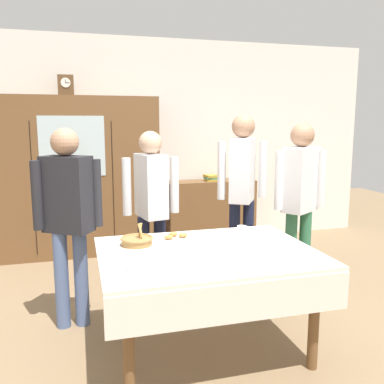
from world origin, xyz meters
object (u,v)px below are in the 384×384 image
(tea_cup_back_edge, at_px, (134,267))
(bread_basket, at_px, (137,240))
(bookshelf_low, at_px, (211,212))
(person_behind_table_left, at_px, (242,182))
(tea_cup_front_edge, at_px, (244,243))
(wall_cabinet, at_px, (74,177))
(person_beside_shelf, at_px, (300,192))
(spoon_mid_left, at_px, (254,260))
(pastry_plate, at_px, (176,238))
(person_near_right_end, at_px, (151,199))
(dining_table, at_px, (209,266))
(tea_cup_far_right, at_px, (202,246))
(person_by_cabinet, at_px, (68,209))
(book_stack, at_px, (211,178))
(spoon_back_edge, at_px, (269,232))
(mantel_clock, at_px, (66,85))
(tea_cup_near_right, at_px, (242,230))

(tea_cup_back_edge, distance_m, bread_basket, 0.56)
(bookshelf_low, relative_size, bread_basket, 4.98)
(bookshelf_low, relative_size, tea_cup_back_edge, 9.20)
(person_behind_table_left, bearing_deg, tea_cup_front_edge, -111.26)
(wall_cabinet, relative_size, person_beside_shelf, 1.26)
(bread_basket, bearing_deg, spoon_mid_left, -38.83)
(pastry_plate, height_order, person_near_right_end, person_near_right_end)
(person_behind_table_left, bearing_deg, person_beside_shelf, -44.35)
(dining_table, xyz_separation_m, bookshelf_low, (0.87, 2.64, -0.21))
(tea_cup_back_edge, bearing_deg, wall_cabinet, 97.07)
(tea_cup_far_right, relative_size, person_by_cabinet, 0.08)
(book_stack, xyz_separation_m, bread_basket, (-1.32, -2.34, -0.12))
(person_beside_shelf, height_order, person_by_cabinet, person_beside_shelf)
(person_beside_shelf, bearing_deg, person_behind_table_left, 135.65)
(tea_cup_far_right, xyz_separation_m, pastry_plate, (-0.12, 0.31, -0.02))
(tea_cup_back_edge, distance_m, spoon_back_edge, 1.32)
(tea_cup_back_edge, bearing_deg, dining_table, 24.89)
(tea_cup_front_edge, relative_size, spoon_mid_left, 1.09)
(person_near_right_end, height_order, person_behind_table_left, person_behind_table_left)
(wall_cabinet, distance_m, person_beside_shelf, 2.72)
(person_behind_table_left, bearing_deg, spoon_mid_left, -109.07)
(mantel_clock, height_order, bookshelf_low, mantel_clock)
(tea_cup_near_right, bearing_deg, spoon_mid_left, -105.22)
(mantel_clock, bearing_deg, pastry_plate, -70.49)
(bookshelf_low, bearing_deg, bread_basket, -119.47)
(dining_table, xyz_separation_m, spoon_mid_left, (0.23, -0.25, 0.10))
(bookshelf_low, xyz_separation_m, tea_cup_far_right, (-0.91, -2.59, 0.34))
(tea_cup_near_right, bearing_deg, spoon_back_edge, -8.38)
(bread_basket, height_order, person_near_right_end, person_near_right_end)
(spoon_mid_left, xyz_separation_m, person_behind_table_left, (0.50, 1.45, 0.30))
(dining_table, distance_m, book_stack, 2.79)
(bookshelf_low, height_order, tea_cup_near_right, bookshelf_low)
(dining_table, relative_size, mantel_clock, 6.22)
(mantel_clock, xyz_separation_m, tea_cup_front_edge, (1.23, -2.53, -1.29))
(book_stack, xyz_separation_m, person_near_right_end, (-1.08, -1.57, 0.04))
(dining_table, distance_m, spoon_mid_left, 0.36)
(tea_cup_front_edge, distance_m, person_beside_shelf, 1.14)
(book_stack, xyz_separation_m, person_beside_shelf, (0.27, -1.85, 0.09))
(dining_table, xyz_separation_m, tea_cup_near_right, (0.40, 0.39, 0.13))
(dining_table, relative_size, tea_cup_near_right, 11.49)
(mantel_clock, relative_size, pastry_plate, 0.86)
(spoon_back_edge, bearing_deg, tea_cup_near_right, 171.62)
(wall_cabinet, xyz_separation_m, tea_cup_near_right, (1.30, -2.20, -0.20))
(bread_basket, relative_size, spoon_back_edge, 2.02)
(tea_cup_far_right, relative_size, pastry_plate, 0.46)
(wall_cabinet, xyz_separation_m, tea_cup_far_right, (0.86, -2.54, -0.20))
(tea_cup_near_right, bearing_deg, mantel_clock, 121.51)
(mantel_clock, height_order, person_beside_shelf, mantel_clock)
(tea_cup_back_edge, distance_m, person_behind_table_left, 1.95)
(dining_table, bearing_deg, book_stack, 71.76)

